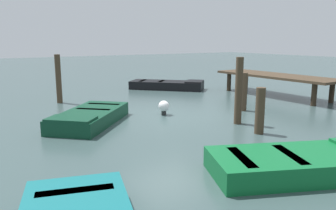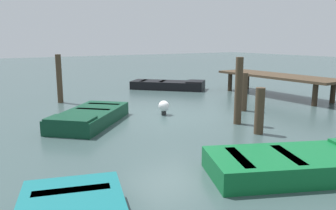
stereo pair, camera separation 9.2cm
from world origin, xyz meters
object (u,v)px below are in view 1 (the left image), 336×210
Objects in this scene: mooring_piling_mid_left at (239,91)px; mooring_piling_near_left at (260,111)px; rowboat_green at (304,163)px; marker_buoy at (164,107)px; rowboat_black at (167,85)px; mooring_piling_center at (244,92)px; dock_segment at (276,77)px; rowboat_dark_green at (90,117)px; mooring_piling_far_right at (58,79)px.

mooring_piling_mid_left reaches higher than mooring_piling_near_left.
rowboat_green is 7.66× the size of marker_buoy.
rowboat_green and rowboat_black have the same top height.
rowboat_black is at bearing 163.98° from mooring_piling_mid_left.
mooring_piling_mid_left is at bearing -49.72° from mooring_piling_center.
marker_buoy is at bearing -85.78° from dock_segment.
mooring_piling_mid_left is (2.33, 3.71, 0.77)m from rowboat_dark_green.
rowboat_dark_green is (0.41, -8.60, -0.62)m from dock_segment.
dock_segment is at bearing 126.51° from mooring_piling_near_left.
dock_segment is 2.90× the size of mooring_piling_mid_left.
mooring_piling_center is at bearing 79.88° from rowboat_green.
mooring_piling_far_right reaches higher than rowboat_black.
mooring_piling_center is at bearing 122.07° from rowboat_dark_green.
rowboat_green is 5.67m from mooring_piling_center.
mooring_piling_near_left reaches higher than rowboat_green.
mooring_piling_far_right reaches higher than marker_buoy.
dock_segment reaches higher than rowboat_dark_green.
dock_segment is 11.90× the size of marker_buoy.
mooring_piling_near_left is at bearing 16.31° from marker_buoy.
mooring_piling_mid_left is (7.07, -2.03, 0.77)m from rowboat_black.
rowboat_green is 1.94× the size of mooring_piling_far_right.
mooring_piling_far_right is at bearing -134.74° from mooring_piling_center.
mooring_piling_near_left is (2.35, -1.76, -0.05)m from mooring_piling_center.
mooring_piling_far_right is (-6.24, -3.54, -0.04)m from mooring_piling_mid_left.
mooring_piling_mid_left is 1.18m from mooring_piling_near_left.
rowboat_green is (5.77, 2.05, -0.00)m from rowboat_dark_green.
marker_buoy is at bearing 130.13° from rowboat_dark_green.
mooring_piling_mid_left is 7.18m from mooring_piling_far_right.
rowboat_black is (-10.51, 3.69, -0.00)m from rowboat_green.
marker_buoy reaches higher than rowboat_black.
mooring_piling_center is 7.08m from mooring_piling_far_right.
dock_segment is 5.61m from mooring_piling_mid_left.
mooring_piling_center is at bearing 130.28° from mooring_piling_mid_left.
rowboat_dark_green and rowboat_green have the same top height.
mooring_piling_near_left is at bearing 88.85° from rowboat_dark_green.
mooring_piling_near_left reaches higher than rowboat_dark_green.
rowboat_green is 1.87× the size of mooring_piling_mid_left.
mooring_piling_mid_left is at bearing -61.82° from dock_segment.
rowboat_dark_green is 2.48m from marker_buoy.
mooring_piling_far_right reaches higher than rowboat_dark_green.
mooring_piling_center is at bearing 45.26° from mooring_piling_far_right.
mooring_piling_mid_left is at bearing -59.87° from rowboat_black.
mooring_piling_center is 1.08× the size of mooring_piling_near_left.
marker_buoy is (4.90, -3.26, 0.07)m from rowboat_black.
mooring_piling_mid_left is at bearing 165.88° from mooring_piling_near_left.
rowboat_green is at bearing -47.76° from dock_segment.
mooring_piling_far_right is at bearing -150.38° from marker_buoy.
rowboat_green is at bearing 63.26° from rowboat_dark_green.
rowboat_black is 1.83× the size of mooring_piling_far_right.
mooring_piling_mid_left is 4.10× the size of marker_buoy.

